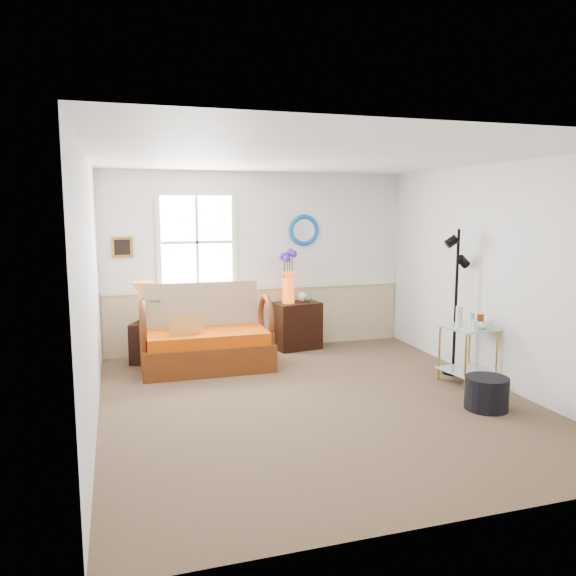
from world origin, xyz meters
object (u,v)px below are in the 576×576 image
object	(u,v)px
floor_lamp	(456,302)
ottoman	(487,393)
lamp_stand	(144,344)
cabinet	(297,326)
loveseat	(206,327)
side_table	(468,355)

from	to	relation	value
floor_lamp	ottoman	distance (m)	1.47
lamp_stand	ottoman	size ratio (longest dim) A/B	1.23
cabinet	loveseat	bearing A→B (deg)	-164.45
lamp_stand	loveseat	bearing A→B (deg)	-31.36
loveseat	floor_lamp	world-z (taller)	floor_lamp
ottoman	cabinet	bearing A→B (deg)	109.98
cabinet	floor_lamp	world-z (taller)	floor_lamp
ottoman	loveseat	bearing A→B (deg)	137.07
side_table	floor_lamp	xyz separation A→B (m)	(0.07, 0.39, 0.57)
lamp_stand	cabinet	size ratio (longest dim) A/B	0.79
loveseat	side_table	bearing A→B (deg)	-27.66
loveseat	floor_lamp	xyz separation A→B (m)	(2.95, -1.16, 0.37)
loveseat	ottoman	bearing A→B (deg)	-42.20
lamp_stand	cabinet	world-z (taller)	cabinet
loveseat	lamp_stand	size ratio (longest dim) A/B	3.03
side_table	floor_lamp	size ratio (longest dim) A/B	0.38
floor_lamp	ottoman	size ratio (longest dim) A/B	4.11
lamp_stand	ottoman	world-z (taller)	lamp_stand
cabinet	floor_lamp	distance (m)	2.40
loveseat	cabinet	distance (m)	1.60
side_table	ottoman	size ratio (longest dim) A/B	1.56
loveseat	lamp_stand	distance (m)	0.95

